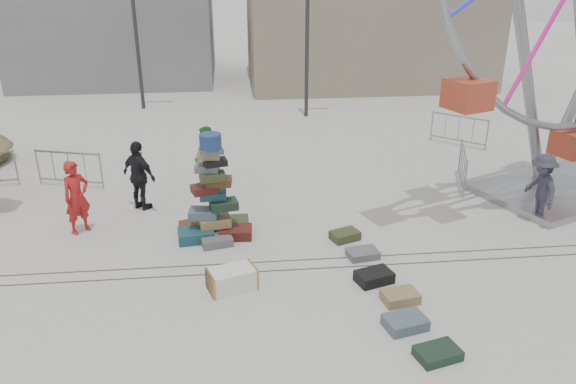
{
  "coord_description": "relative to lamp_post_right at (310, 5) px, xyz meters",
  "views": [
    {
      "loc": [
        -0.18,
        -9.87,
        6.33
      ],
      "look_at": [
        1.09,
        2.15,
        1.18
      ],
      "focal_mm": 35.0,
      "sensor_mm": 36.0,
      "label": 1
    }
  ],
  "objects": [
    {
      "name": "ground",
      "position": [
        -3.09,
        -13.0,
        -4.48
      ],
      "size": [
        90.0,
        90.0,
        0.0
      ],
      "primitive_type": "plane",
      "color": "#9E9E99",
      "rests_on": "ground"
    },
    {
      "name": "track_line_near",
      "position": [
        -3.09,
        -12.4,
        -4.48
      ],
      "size": [
        40.0,
        0.04,
        0.01
      ],
      "primitive_type": "cube",
      "color": "#47443F",
      "rests_on": "ground"
    },
    {
      "name": "track_line_far",
      "position": [
        -3.09,
        -12.0,
        -4.48
      ],
      "size": [
        40.0,
        0.04,
        0.01
      ],
      "primitive_type": "cube",
      "color": "#47443F",
      "rests_on": "ground"
    },
    {
      "name": "building_right",
      "position": [
        3.91,
        7.0,
        -1.98
      ],
      "size": [
        12.0,
        8.0,
        5.0
      ],
      "primitive_type": "cube",
      "color": "gray",
      "rests_on": "ground"
    },
    {
      "name": "building_left",
      "position": [
        -9.09,
        9.0,
        -2.28
      ],
      "size": [
        10.0,
        8.0,
        4.4
      ],
      "primitive_type": "cube",
      "color": "gray",
      "rests_on": "ground"
    },
    {
      "name": "lamp_post_right",
      "position": [
        0.0,
        0.0,
        0.0
      ],
      "size": [
        1.41,
        0.25,
        8.0
      ],
      "color": "#2D2D30",
      "rests_on": "ground"
    },
    {
      "name": "lamp_post_left",
      "position": [
        -7.0,
        2.0,
        0.0
      ],
      "size": [
        1.41,
        0.25,
        8.0
      ],
      "color": "#2D2D30",
      "rests_on": "ground"
    },
    {
      "name": "suitcase_tower",
      "position": [
        -3.77,
        -10.56,
        -3.76
      ],
      "size": [
        1.81,
        1.61,
        2.58
      ],
      "rotation": [
        0.0,
        0.0,
        0.08
      ],
      "color": "#1B4852",
      "rests_on": "ground"
    },
    {
      "name": "steamer_trunk",
      "position": [
        -3.38,
        -13.0,
        -4.26
      ],
      "size": [
        1.09,
        0.84,
        0.45
      ],
      "primitive_type": "cube",
      "rotation": [
        0.0,
        0.0,
        0.33
      ],
      "color": "silver",
      "rests_on": "ground"
    },
    {
      "name": "row_case_0",
      "position": [
        -0.66,
        -11.13,
        -4.38
      ],
      "size": [
        0.78,
        0.66,
        0.21
      ],
      "primitive_type": "cube",
      "rotation": [
        0.0,
        0.0,
        0.37
      ],
      "color": "#394120",
      "rests_on": "ground"
    },
    {
      "name": "row_case_1",
      "position": [
        -0.43,
        -12.0,
        -4.4
      ],
      "size": [
        0.75,
        0.59,
        0.17
      ],
      "primitive_type": "cube",
      "rotation": [
        0.0,
        0.0,
        0.16
      ],
      "color": "slate",
      "rests_on": "ground"
    },
    {
      "name": "row_case_2",
      "position": [
        -0.43,
        -13.05,
        -4.36
      ],
      "size": [
        0.86,
        0.7,
        0.24
      ],
      "primitive_type": "cube",
      "rotation": [
        0.0,
        0.0,
        0.31
      ],
      "color": "black",
      "rests_on": "ground"
    },
    {
      "name": "row_case_3",
      "position": [
        -0.09,
        -13.8,
        -4.38
      ],
      "size": [
        0.77,
        0.6,
        0.21
      ],
      "primitive_type": "cube",
      "rotation": [
        0.0,
        0.0,
        0.18
      ],
      "color": "#96784C",
      "rests_on": "ground"
    },
    {
      "name": "row_case_4",
      "position": [
        -0.24,
        -14.63,
        -4.37
      ],
      "size": [
        0.86,
        0.7,
        0.22
      ],
      "primitive_type": "cube",
      "rotation": [
        0.0,
        0.0,
        0.24
      ],
      "color": "#4C606D",
      "rests_on": "ground"
    },
    {
      "name": "row_case_5",
      "position": [
        0.06,
        -15.51,
        -4.39
      ],
      "size": [
        0.84,
        0.67,
        0.18
      ],
      "primitive_type": "cube",
      "rotation": [
        0.0,
        0.0,
        0.26
      ],
      "color": "#1B3122",
      "rests_on": "ground"
    },
    {
      "name": "barricade_dummy_c",
      "position": [
        -8.01,
        -7.0,
        -3.93
      ],
      "size": [
        1.95,
        0.65,
        1.1
      ],
      "primitive_type": null,
      "rotation": [
        0.0,
        0.0,
        -0.28
      ],
      "color": "gray",
      "rests_on": "ground"
    },
    {
      "name": "barricade_wheel_front",
      "position": [
        3.43,
        -8.07,
        -3.93
      ],
      "size": [
        0.72,
        1.93,
        1.1
      ],
      "primitive_type": null,
      "rotation": [
        0.0,
        0.0,
        1.26
      ],
      "color": "gray",
      "rests_on": "ground"
    },
    {
      "name": "barricade_wheel_back",
      "position": [
        4.77,
        -4.43,
        -3.93
      ],
      "size": [
        1.58,
        1.38,
        1.1
      ],
      "primitive_type": null,
      "rotation": [
        0.0,
        0.0,
        -0.71
      ],
      "color": "gray",
      "rests_on": "ground"
    },
    {
      "name": "pedestrian_red",
      "position": [
        -7.04,
        -10.02,
        -3.57
      ],
      "size": [
        0.79,
        0.78,
        1.83
      ],
      "primitive_type": "imported",
      "rotation": [
        0.0,
        0.0,
        0.77
      ],
      "color": "#A21917",
      "rests_on": "ground"
    },
    {
      "name": "pedestrian_green",
      "position": [
        -3.99,
        -7.39,
        -3.58
      ],
      "size": [
        1.03,
        1.1,
        1.8
      ],
      "primitive_type": "imported",
      "rotation": [
        0.0,
        0.0,
        -1.03
      ],
      "color": "#19661F",
      "rests_on": "ground"
    },
    {
      "name": "pedestrian_black",
      "position": [
        -5.73,
        -8.8,
        -3.54
      ],
      "size": [
        1.15,
        1.05,
        1.89
      ],
      "primitive_type": "imported",
      "rotation": [
        0.0,
        0.0,
        2.46
      ],
      "color": "black",
      "rests_on": "ground"
    },
    {
      "name": "pedestrian_grey",
      "position": [
        4.41,
        -10.61,
        -3.59
      ],
      "size": [
        0.69,
        1.17,
        1.79
      ],
      "primitive_type": "imported",
      "rotation": [
        0.0,
        0.0,
        -1.55
      ],
      "color": "#2B2A38",
      "rests_on": "ground"
    }
  ]
}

